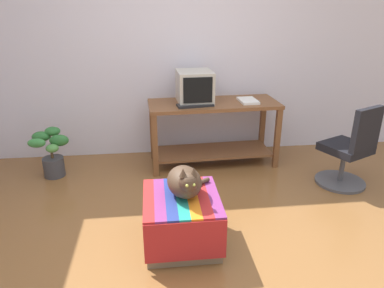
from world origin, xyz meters
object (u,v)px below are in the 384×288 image
(office_chair, at_px, (350,152))
(book, at_px, (248,101))
(cat, at_px, (185,182))
(ottoman_with_blanket, at_px, (182,220))
(desk, at_px, (213,122))
(keyboard, at_px, (195,105))
(potted_plant, at_px, (51,153))
(tv_monitor, at_px, (195,87))

(office_chair, bearing_deg, book, -63.42)
(cat, bearing_deg, book, 51.92)
(ottoman_with_blanket, bearing_deg, desk, 71.50)
(keyboard, xyz_separation_m, book, (0.63, 0.12, 0.00))
(potted_plant, bearing_deg, keyboard, 0.46)
(keyboard, distance_m, book, 0.64)
(potted_plant, relative_size, office_chair, 0.61)
(ottoman_with_blanket, distance_m, office_chair, 1.98)
(cat, xyz_separation_m, office_chair, (1.78, 0.75, -0.16))
(book, bearing_deg, tv_monitor, 170.85)
(book, relative_size, ottoman_with_blanket, 0.44)
(cat, bearing_deg, ottoman_with_blanket, -151.97)
(desk, height_order, book, book)
(tv_monitor, bearing_deg, book, -8.58)
(book, height_order, cat, book)
(desk, xyz_separation_m, cat, (-0.48, -1.50, 0.03))
(book, bearing_deg, keyboard, -172.71)
(ottoman_with_blanket, xyz_separation_m, cat, (0.03, 0.02, 0.33))
(desk, distance_m, office_chair, 1.51)
(tv_monitor, relative_size, office_chair, 0.51)
(book, distance_m, ottoman_with_blanket, 1.83)
(tv_monitor, distance_m, keyboard, 0.24)
(keyboard, xyz_separation_m, ottoman_with_blanket, (-0.28, -1.38, -0.55))
(book, distance_m, office_chair, 1.22)
(office_chair, bearing_deg, tv_monitor, -52.29)
(keyboard, relative_size, potted_plant, 0.73)
(desk, xyz_separation_m, keyboard, (-0.23, -0.14, 0.25))
(ottoman_with_blanket, bearing_deg, tv_monitor, 79.43)
(keyboard, distance_m, office_chair, 1.70)
(desk, relative_size, office_chair, 1.70)
(desk, bearing_deg, tv_monitor, 167.39)
(ottoman_with_blanket, height_order, cat, cat)
(desk, bearing_deg, keyboard, -151.27)
(tv_monitor, height_order, ottoman_with_blanket, tv_monitor)
(book, bearing_deg, cat, -123.90)
(desk, relative_size, keyboard, 3.78)
(tv_monitor, xyz_separation_m, keyboard, (-0.02, -0.18, -0.16))
(book, height_order, potted_plant, book)
(desk, distance_m, tv_monitor, 0.47)
(cat, bearing_deg, desk, 64.91)
(keyboard, distance_m, cat, 1.40)
(tv_monitor, bearing_deg, desk, -12.61)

